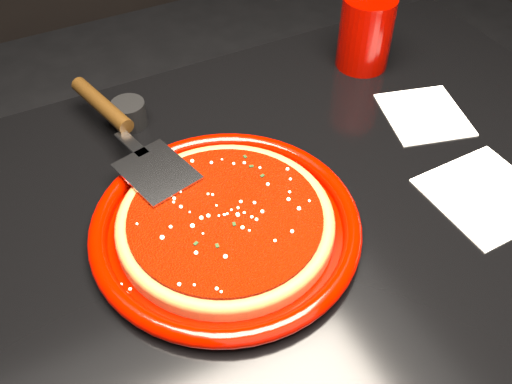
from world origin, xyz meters
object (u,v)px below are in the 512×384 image
pizza_server (128,132)px  table (265,360)px  plate (226,225)px  cup (366,32)px  ramekin (129,114)px

pizza_server → table: bearing=-76.1°
plate → cup: 0.46m
pizza_server → ramekin: (0.02, 0.07, -0.02)m
cup → plate: bearing=-147.4°
plate → pizza_server: size_ratio=1.01×
table → cup: (0.33, 0.26, 0.44)m
cup → ramekin: cup is taller
pizza_server → cup: cup is taller
ramekin → table: bearing=-72.2°
cup → ramekin: bearing=176.3°
pizza_server → cup: (0.44, 0.04, 0.02)m
cup → ramekin: size_ratio=2.40×
cup → ramekin: (-0.42, 0.03, -0.04)m
pizza_server → ramekin: bearing=59.0°
table → ramekin: 0.50m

